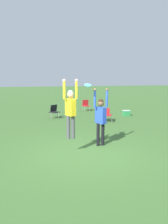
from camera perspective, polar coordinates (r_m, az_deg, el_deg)
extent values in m
plane|color=#3D662D|center=(7.57, 0.03, -10.59)|extent=(120.00, 120.00, 0.00)
cylinder|color=#4C4C51|center=(7.30, -4.11, -4.01)|extent=(0.12, 0.12, 0.79)
cylinder|color=#4C4C51|center=(7.34, -2.87, -3.94)|extent=(0.12, 0.12, 0.79)
cube|color=yellow|center=(7.20, -3.54, 1.25)|extent=(0.32, 0.41, 0.56)
sphere|color=tan|center=(7.16, -3.57, 4.52)|extent=(0.21, 0.21, 0.21)
sphere|color=#B7B2AD|center=(7.16, -3.57, 4.99)|extent=(0.18, 0.18, 0.18)
cylinder|color=yellow|center=(7.10, -5.19, 5.78)|extent=(0.08, 0.08, 0.59)
sphere|color=tan|center=(7.10, -5.23, 8.16)|extent=(0.10, 0.10, 0.10)
cylinder|color=yellow|center=(7.20, -1.99, 5.85)|extent=(0.08, 0.08, 0.59)
sphere|color=tan|center=(7.19, -2.00, 8.20)|extent=(0.10, 0.10, 0.10)
cylinder|color=black|center=(8.22, 3.70, -5.92)|extent=(0.12, 0.12, 0.85)
cylinder|color=black|center=(8.28, 4.94, -5.81)|extent=(0.12, 0.12, 0.85)
cube|color=blue|center=(8.09, 4.38, -0.86)|extent=(0.34, 0.47, 0.61)
sphere|color=brown|center=(8.03, 4.42, 2.29)|extent=(0.23, 0.23, 0.23)
sphere|color=black|center=(8.02, 4.42, 2.74)|extent=(0.20, 0.20, 0.20)
cylinder|color=blue|center=(7.93, 2.84, 3.50)|extent=(0.08, 0.08, 0.64)
sphere|color=brown|center=(7.91, 2.86, 5.81)|extent=(0.10, 0.10, 0.10)
cylinder|color=blue|center=(8.10, 6.00, 3.57)|extent=(0.08, 0.08, 0.64)
sphere|color=brown|center=(8.08, 6.03, 5.84)|extent=(0.10, 0.10, 0.10)
cylinder|color=#2D9EDB|center=(7.59, 1.00, 7.04)|extent=(0.24, 0.23, 0.10)
cylinder|color=gray|center=(16.61, 0.12, 0.85)|extent=(0.02, 0.02, 0.42)
cylinder|color=gray|center=(16.74, 1.49, 0.91)|extent=(0.02, 0.02, 0.42)
cylinder|color=gray|center=(17.01, -0.29, 1.04)|extent=(0.02, 0.02, 0.42)
cylinder|color=gray|center=(17.13, 1.05, 1.09)|extent=(0.02, 0.02, 0.42)
cube|color=#B21E23|center=(16.84, 0.59, 1.62)|extent=(0.56, 0.56, 0.04)
cube|color=#B21E23|center=(17.03, 0.37, 2.49)|extent=(0.50, 0.18, 0.43)
cylinder|color=gray|center=(13.67, -8.51, -1.00)|extent=(0.02, 0.02, 0.41)
cylinder|color=gray|center=(13.74, -6.63, -0.91)|extent=(0.02, 0.02, 0.41)
cylinder|color=gray|center=(14.11, -8.78, -0.69)|extent=(0.02, 0.02, 0.41)
cylinder|color=gray|center=(14.18, -6.96, -0.61)|extent=(0.02, 0.02, 0.41)
cube|color=black|center=(13.90, -7.74, -0.04)|extent=(0.75, 0.75, 0.04)
cube|color=black|center=(14.11, -7.92, 1.03)|extent=(0.50, 0.39, 0.42)
cylinder|color=gray|center=(12.41, 5.34, -1.92)|extent=(0.02, 0.02, 0.42)
cylinder|color=gray|center=(12.59, 7.31, -1.80)|extent=(0.02, 0.02, 0.42)
cylinder|color=gray|center=(12.83, 4.55, -1.55)|extent=(0.02, 0.02, 0.42)
cylinder|color=gray|center=(13.01, 6.47, -1.44)|extent=(0.02, 0.02, 0.42)
cube|color=#B21E23|center=(12.68, 5.93, -0.82)|extent=(0.76, 0.76, 0.04)
cube|color=#B21E23|center=(12.88, 5.50, 0.25)|extent=(0.52, 0.38, 0.37)
cube|color=#2D8C4C|center=(14.98, 10.98, -0.32)|extent=(0.46, 0.31, 0.35)
cube|color=silver|center=(14.95, 11.01, 0.38)|extent=(0.47, 0.32, 0.02)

